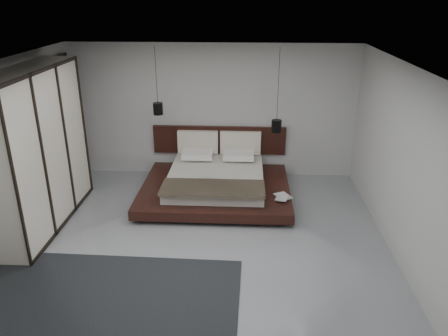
# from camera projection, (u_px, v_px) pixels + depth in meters

# --- Properties ---
(floor) EXTENTS (6.00, 6.00, 0.00)m
(floor) POSITION_uv_depth(u_px,v_px,m) (198.00, 246.00, 6.91)
(floor) COLOR gray
(floor) RESTS_ON ground
(ceiling) EXTENTS (6.00, 6.00, 0.00)m
(ceiling) POSITION_uv_depth(u_px,v_px,m) (194.00, 67.00, 5.85)
(ceiling) COLOR white
(ceiling) RESTS_ON wall_back
(wall_back) EXTENTS (6.00, 0.00, 6.00)m
(wall_back) POSITION_uv_depth(u_px,v_px,m) (212.00, 111.00, 9.16)
(wall_back) COLOR #B5B5B3
(wall_back) RESTS_ON floor
(wall_front) EXTENTS (6.00, 0.00, 6.00)m
(wall_front) POSITION_uv_depth(u_px,v_px,m) (156.00, 297.00, 3.60)
(wall_front) COLOR #B5B5B3
(wall_front) RESTS_ON floor
(wall_right) EXTENTS (0.00, 6.00, 6.00)m
(wall_right) POSITION_uv_depth(u_px,v_px,m) (405.00, 168.00, 6.23)
(wall_right) COLOR #B5B5B3
(wall_right) RESTS_ON floor
(lattice_screen) EXTENTS (0.05, 0.90, 2.60)m
(lattice_screen) POSITION_uv_depth(u_px,v_px,m) (65.00, 121.00, 8.83)
(lattice_screen) COLOR black
(lattice_screen) RESTS_ON floor
(bed) EXTENTS (2.83, 2.41, 1.08)m
(bed) POSITION_uv_depth(u_px,v_px,m) (216.00, 181.00, 8.55)
(bed) COLOR black
(bed) RESTS_ON floor
(book_lower) EXTENTS (0.35, 0.38, 0.03)m
(book_lower) POSITION_uv_depth(u_px,v_px,m) (277.00, 198.00, 7.89)
(book_lower) COLOR #99724C
(book_lower) RESTS_ON bed
(book_upper) EXTENTS (0.27, 0.33, 0.02)m
(book_upper) POSITION_uv_depth(u_px,v_px,m) (276.00, 197.00, 7.85)
(book_upper) COLOR #99724C
(book_upper) RESTS_ON book_lower
(pendant_left) EXTENTS (0.19, 0.19, 1.31)m
(pendant_left) POSITION_uv_depth(u_px,v_px,m) (158.00, 109.00, 8.53)
(pendant_left) COLOR black
(pendant_left) RESTS_ON ceiling
(pendant_right) EXTENTS (0.20, 0.20, 1.63)m
(pendant_right) POSITION_uv_depth(u_px,v_px,m) (276.00, 126.00, 8.53)
(pendant_right) COLOR black
(pendant_right) RESTS_ON ceiling
(wardrobe) EXTENTS (0.64, 2.71, 2.66)m
(wardrobe) POSITION_uv_depth(u_px,v_px,m) (37.00, 150.00, 7.13)
(wardrobe) COLOR silver
(wardrobe) RESTS_ON floor
(rug) EXTENTS (3.78, 2.74, 0.02)m
(rug) POSITION_uv_depth(u_px,v_px,m) (87.00, 317.00, 5.39)
(rug) COLOR black
(rug) RESTS_ON floor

